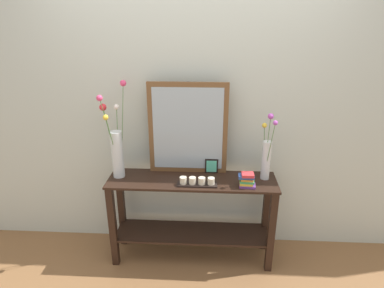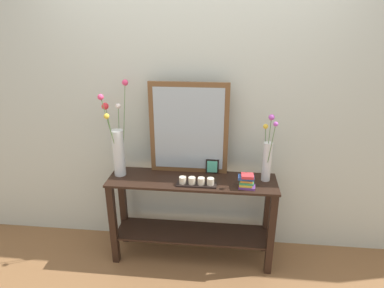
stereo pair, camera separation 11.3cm
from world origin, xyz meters
name	(u,v)px [view 1 (the left image)]	position (x,y,z in m)	size (l,w,h in m)	color
ground_plane	(192,256)	(0.00, 0.00, -0.01)	(7.00, 6.00, 0.02)	brown
wall_back	(194,102)	(0.00, 0.30, 1.35)	(6.40, 0.08, 2.70)	beige
console_table	(192,210)	(0.00, 0.00, 0.48)	(1.39, 0.36, 0.77)	black
mirror_leaning	(188,129)	(-0.04, 0.15, 1.16)	(0.66, 0.03, 0.78)	brown
tall_vase_left	(116,147)	(-0.62, 0.03, 1.03)	(0.23, 0.29, 0.78)	silver
vase_right	(266,156)	(0.60, 0.05, 0.97)	(0.09, 0.20, 0.56)	silver
candle_tray	(197,182)	(0.05, -0.09, 0.80)	(0.32, 0.09, 0.07)	black
picture_frame_small	(211,166)	(0.16, 0.13, 0.84)	(0.11, 0.01, 0.13)	black
book_stack	(247,180)	(0.44, -0.09, 0.83)	(0.14, 0.11, 0.11)	#663884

